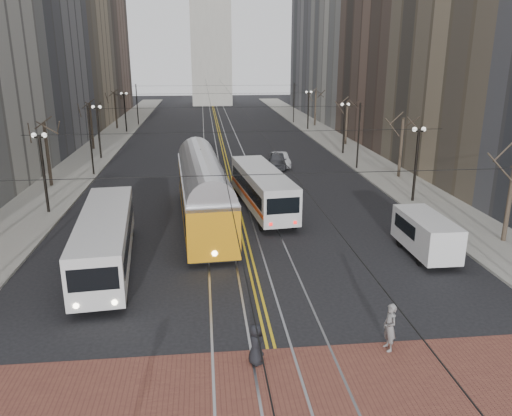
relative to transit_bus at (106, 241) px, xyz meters
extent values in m
plane|color=black|center=(7.74, -7.78, -1.48)|extent=(260.00, 260.00, 0.00)
cube|color=gray|center=(-7.26, 37.22, -1.41)|extent=(5.00, 140.00, 0.15)
cube|color=gray|center=(22.74, 37.22, -1.41)|extent=(5.00, 140.00, 0.15)
cube|color=brown|center=(7.74, -11.78, -1.48)|extent=(25.00, 6.00, 0.01)
cube|color=gray|center=(7.74, 37.22, -1.48)|extent=(4.80, 130.00, 0.02)
cube|color=gold|center=(7.74, 37.22, -1.47)|extent=(0.42, 130.00, 0.01)
cube|color=brown|center=(-17.76, 78.22, 18.52)|extent=(16.00, 20.00, 40.00)
cube|color=brown|center=(33.24, 38.22, 15.52)|extent=(16.00, 20.00, 34.00)
cube|color=slate|center=(33.24, 78.22, 18.52)|extent=(16.00, 20.00, 40.00)
cylinder|color=black|center=(-5.96, 10.22, 1.32)|extent=(0.20, 0.20, 5.60)
cylinder|color=black|center=(-5.96, 30.22, 1.32)|extent=(0.20, 0.20, 5.60)
cylinder|color=black|center=(-5.96, 50.22, 1.32)|extent=(0.20, 0.20, 5.60)
cylinder|color=black|center=(21.44, 10.22, 1.32)|extent=(0.20, 0.20, 5.60)
cylinder|color=black|center=(21.44, 30.22, 1.32)|extent=(0.20, 0.20, 5.60)
cylinder|color=black|center=(21.44, 50.22, 1.32)|extent=(0.20, 0.20, 5.60)
cylinder|color=#382D23|center=(-7.96, 18.22, 1.32)|extent=(0.28, 0.28, 5.60)
cylinder|color=#382D23|center=(-7.96, 36.22, 1.32)|extent=(0.28, 0.28, 5.60)
cylinder|color=#382D23|center=(-7.96, 54.22, 1.32)|extent=(0.28, 0.28, 5.60)
cylinder|color=#382D23|center=(23.44, 1.22, 1.32)|extent=(0.28, 0.28, 5.60)
cylinder|color=#382D23|center=(23.44, 18.22, 1.32)|extent=(0.28, 0.28, 5.60)
cylinder|color=#382D23|center=(23.44, 36.22, 1.32)|extent=(0.28, 0.28, 5.60)
cylinder|color=#382D23|center=(23.44, 54.22, 1.32)|extent=(0.28, 0.28, 5.60)
cylinder|color=black|center=(6.24, 37.22, 4.52)|extent=(0.03, 120.00, 0.03)
cylinder|color=black|center=(9.24, 37.22, 4.52)|extent=(0.03, 120.00, 0.03)
cylinder|color=black|center=(-5.16, 22.22, 1.82)|extent=(0.16, 0.16, 6.60)
cylinder|color=black|center=(-5.16, 58.22, 1.82)|extent=(0.16, 0.16, 6.60)
cylinder|color=black|center=(20.64, 22.22, 1.82)|extent=(0.16, 0.16, 6.60)
cylinder|color=black|center=(20.64, 58.22, 1.82)|extent=(0.16, 0.16, 6.60)
cube|color=silver|center=(0.00, 0.00, 0.00)|extent=(3.57, 12.03, 2.96)
cube|color=orange|center=(5.24, 6.88, 0.35)|extent=(3.91, 15.68, 3.66)
cube|color=silver|center=(9.54, 9.51, 0.01)|extent=(3.77, 11.67, 2.99)
cube|color=silver|center=(17.74, -0.21, -0.33)|extent=(2.03, 5.23, 2.31)
imported|color=#38393F|center=(12.81, 23.83, -0.71)|extent=(2.46, 4.75, 1.54)
imported|color=#97999E|center=(13.19, 24.50, -0.78)|extent=(1.66, 4.31, 1.40)
imported|color=black|center=(7.04, -9.65, -0.67)|extent=(0.78, 0.92, 1.61)
imported|color=slate|center=(12.27, -9.28, -0.50)|extent=(0.53, 0.75, 1.94)
camera|label=1|loc=(5.35, -25.63, 9.50)|focal=35.00mm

